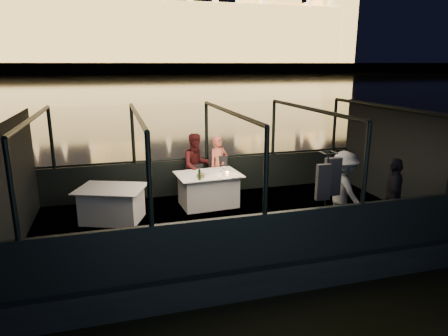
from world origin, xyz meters
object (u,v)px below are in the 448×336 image
object	(u,v)px
passenger_dark	(393,193)
person_man_maroon	(197,167)
person_woman_coral	(219,166)
chair_port_left	(198,182)
wine_bottle	(199,173)
dining_table_aft	(112,203)
passenger_stripe	(343,187)
chair_port_right	(220,180)
coat_stand	(326,193)
dining_table_central	(208,190)

from	to	relation	value
passenger_dark	person_man_maroon	bearing A→B (deg)	-98.72
person_woman_coral	person_man_maroon	world-z (taller)	person_man_maroon
chair_port_left	wine_bottle	size ratio (longest dim) A/B	2.99
dining_table_aft	passenger_stripe	world-z (taller)	passenger_stripe
chair_port_right	person_woman_coral	bearing A→B (deg)	106.21
coat_stand	passenger_dark	world-z (taller)	coat_stand
passenger_stripe	wine_bottle	bearing A→B (deg)	52.22
dining_table_aft	wine_bottle	world-z (taller)	wine_bottle
chair_port_left	passenger_dark	bearing A→B (deg)	-65.77
dining_table_central	coat_stand	world-z (taller)	coat_stand
person_man_maroon	wine_bottle	xyz separation A→B (m)	(-0.18, -1.14, 0.17)
dining_table_aft	person_woman_coral	xyz separation A→B (m)	(2.62, 1.07, 0.36)
passenger_stripe	person_man_maroon	bearing A→B (deg)	35.09
chair_port_left	dining_table_central	bearing A→B (deg)	-93.32
coat_stand	person_woman_coral	bearing A→B (deg)	111.52
person_woman_coral	passenger_stripe	world-z (taller)	passenger_stripe
coat_stand	passenger_dark	xyz separation A→B (m)	(1.31, -0.21, -0.05)
dining_table_aft	person_man_maroon	size ratio (longest dim) A/B	0.86
person_woman_coral	passenger_stripe	distance (m)	3.28
chair_port_right	passenger_stripe	distance (m)	3.10
dining_table_aft	coat_stand	bearing A→B (deg)	-27.79
person_man_maroon	passenger_dark	distance (m)	4.53
dining_table_central	chair_port_right	distance (m)	0.62
dining_table_central	wine_bottle	world-z (taller)	wine_bottle
dining_table_central	person_man_maroon	xyz separation A→B (m)	(-0.12, 0.72, 0.36)
wine_bottle	dining_table_central	bearing A→B (deg)	54.50
person_man_maroon	dining_table_central	bearing A→B (deg)	-87.23
wine_bottle	coat_stand	bearing A→B (deg)	-44.89
dining_table_central	chair_port_left	bearing A→B (deg)	108.29
dining_table_aft	person_man_maroon	xyz separation A→B (m)	(2.06, 1.07, 0.36)
dining_table_aft	dining_table_central	bearing A→B (deg)	9.26
chair_port_left	passenger_dark	size ratio (longest dim) A/B	0.54
dining_table_central	coat_stand	size ratio (longest dim) A/B	0.84
dining_table_central	passenger_stripe	world-z (taller)	passenger_stripe
dining_table_central	wine_bottle	xyz separation A→B (m)	(-0.30, -0.42, 0.53)
chair_port_left	person_man_maroon	size ratio (longest dim) A/B	0.52
person_man_maroon	passenger_stripe	distance (m)	3.62
dining_table_central	coat_stand	bearing A→B (deg)	-54.98
person_man_maroon	dining_table_aft	bearing A→B (deg)	-158.99
chair_port_left	coat_stand	xyz separation A→B (m)	(1.82, -2.83, 0.45)
coat_stand	person_man_maroon	xyz separation A→B (m)	(-1.79, 3.10, -0.15)
chair_port_right	coat_stand	distance (m)	3.13
person_woman_coral	person_man_maroon	distance (m)	0.56
dining_table_central	person_man_maroon	world-z (taller)	person_man_maroon
dining_table_central	chair_port_left	world-z (taller)	chair_port_left
wine_bottle	chair_port_left	bearing A→B (deg)	80.17
dining_table_central	passenger_stripe	xyz separation A→B (m)	(2.28, -2.00, 0.47)
passenger_dark	dining_table_aft	bearing A→B (deg)	-75.27
chair_port_right	wine_bottle	bearing A→B (deg)	-106.73
person_woman_coral	person_man_maroon	size ratio (longest dim) A/B	0.94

